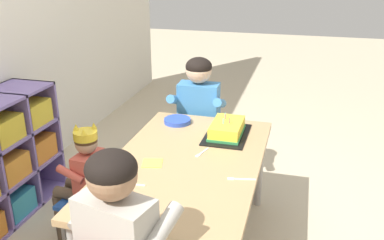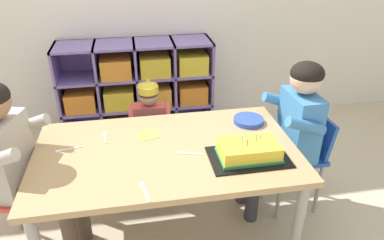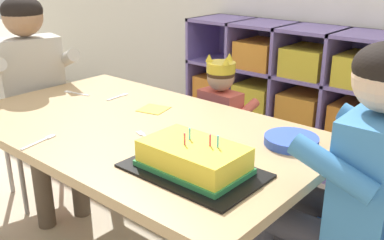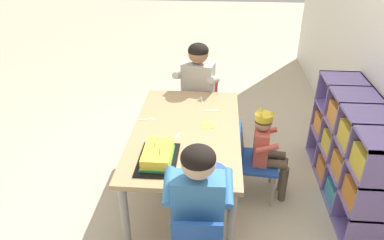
% 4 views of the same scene
% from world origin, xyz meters
% --- Properties ---
extents(ground, '(16.00, 16.00, 0.00)m').
position_xyz_m(ground, '(0.00, 0.00, 0.00)').
color(ground, beige).
extents(storage_cubby_shelf, '(1.32, 0.36, 0.85)m').
position_xyz_m(storage_cubby_shelf, '(-0.08, 1.34, 0.42)').
color(storage_cubby_shelf, '#7F6BB2').
rests_on(storage_cubby_shelf, ground).
extents(activity_table, '(1.42, 0.83, 0.63)m').
position_xyz_m(activity_table, '(0.00, 0.00, 0.56)').
color(activity_table, tan).
rests_on(activity_table, ground).
extents(classroom_chair_blue, '(0.39, 0.37, 0.61)m').
position_xyz_m(classroom_chair_blue, '(-0.06, 0.53, 0.35)').
color(classroom_chair_blue, '#1E4CA8').
rests_on(classroom_chair_blue, ground).
extents(child_with_crown, '(0.31, 0.31, 0.80)m').
position_xyz_m(child_with_crown, '(-0.05, 0.64, 0.49)').
color(child_with_crown, '#D15647').
rests_on(child_with_crown, ground).
extents(classroom_chair_adult_side, '(0.42, 0.41, 0.67)m').
position_xyz_m(classroom_chair_adult_side, '(-0.87, 0.05, 0.43)').
color(classroom_chair_adult_side, red).
rests_on(classroom_chair_adult_side, ground).
extents(adult_helper_seated, '(0.47, 0.45, 1.06)m').
position_xyz_m(adult_helper_seated, '(-0.76, 0.03, 0.66)').
color(adult_helper_seated, '#B2ADA3').
rests_on(adult_helper_seated, ground).
extents(classroom_chair_guest_side, '(0.36, 0.32, 0.66)m').
position_xyz_m(classroom_chair_guest_side, '(0.89, 0.14, 0.41)').
color(classroom_chair_guest_side, '#1E4CA8').
rests_on(classroom_chair_guest_side, ground).
extents(guest_at_table_side, '(0.44, 0.41, 1.03)m').
position_xyz_m(guest_at_table_side, '(0.78, 0.14, 0.63)').
color(guest_at_table_side, '#3D7FBC').
rests_on(guest_at_table_side, ground).
extents(birthday_cake_on_tray, '(0.41, 0.26, 0.13)m').
position_xyz_m(birthday_cake_on_tray, '(0.41, -0.15, 0.67)').
color(birthday_cake_on_tray, black).
rests_on(birthday_cake_on_tray, activity_table).
extents(paper_plate_stack, '(0.18, 0.18, 0.03)m').
position_xyz_m(paper_plate_stack, '(0.54, 0.22, 0.64)').
color(paper_plate_stack, blue).
rests_on(paper_plate_stack, activity_table).
extents(paper_napkin_square, '(0.13, 0.13, 0.00)m').
position_xyz_m(paper_napkin_square, '(-0.08, 0.17, 0.63)').
color(paper_napkin_square, '#F4DB4C').
rests_on(paper_napkin_square, activity_table).
extents(fork_near_cake_tray, '(0.15, 0.04, 0.00)m').
position_xyz_m(fork_near_cake_tray, '(-0.53, 0.09, 0.63)').
color(fork_near_cake_tray, white).
rests_on(fork_near_cake_tray, activity_table).
extents(fork_near_child_seat, '(0.14, 0.05, 0.00)m').
position_xyz_m(fork_near_child_seat, '(0.11, -0.06, 0.63)').
color(fork_near_child_seat, white).
rests_on(fork_near_child_seat, activity_table).
extents(fork_by_napkin, '(0.04, 0.15, 0.00)m').
position_xyz_m(fork_by_napkin, '(-0.14, -0.33, 0.63)').
color(fork_by_napkin, white).
rests_on(fork_by_napkin, activity_table).
extents(fork_scattered_mid_table, '(0.02, 0.13, 0.00)m').
position_xyz_m(fork_scattered_mid_table, '(-0.33, 0.19, 0.63)').
color(fork_scattered_mid_table, white).
rests_on(fork_scattered_mid_table, activity_table).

